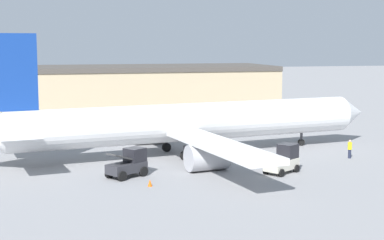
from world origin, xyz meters
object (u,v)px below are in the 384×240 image
object	(u,v)px
baggage_tug	(284,160)
safety_cone_near	(150,183)
airplane	(182,123)
belt_loader_truck	(129,164)
ground_crew_worker	(350,148)

from	to	relation	value
baggage_tug	safety_cone_near	distance (m)	12.17
airplane	baggage_tug	xyz separation A→B (m)	(6.59, -9.77, -2.12)
safety_cone_near	airplane	bearing A→B (deg)	65.40
baggage_tug	belt_loader_truck	bearing A→B (deg)	138.64
airplane	safety_cone_near	world-z (taller)	airplane
ground_crew_worker	safety_cone_near	bearing A→B (deg)	-80.40
baggage_tug	belt_loader_truck	distance (m)	13.17
airplane	safety_cone_near	distance (m)	13.26
airplane	ground_crew_worker	bearing A→B (deg)	-28.75
airplane	belt_loader_truck	distance (m)	10.53
airplane	baggage_tug	distance (m)	11.98
airplane	belt_loader_truck	world-z (taller)	airplane
ground_crew_worker	baggage_tug	size ratio (longest dim) A/B	0.50
ground_crew_worker	safety_cone_near	xyz separation A→B (m)	(-20.67, -6.29, -0.69)
ground_crew_worker	belt_loader_truck	world-z (taller)	belt_loader_truck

